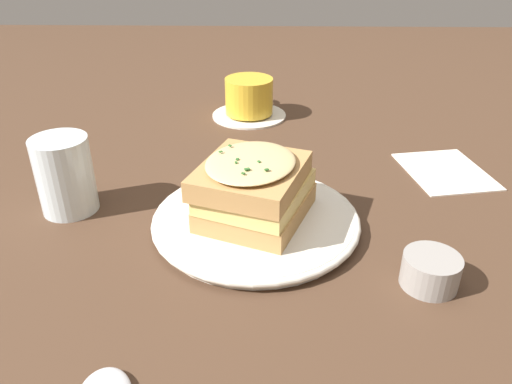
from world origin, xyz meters
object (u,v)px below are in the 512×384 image
object	(u,v)px
teacup_with_saucer	(249,99)
napkin	(445,171)
water_glass	(65,175)
sandwich	(254,188)
condiment_pot	(430,271)
dinner_plate	(256,220)

from	to	relation	value
teacup_with_saucer	napkin	bearing A→B (deg)	-137.10
water_glass	napkin	bearing A→B (deg)	102.78
sandwich	water_glass	world-z (taller)	water_glass
sandwich	condiment_pot	bearing A→B (deg)	60.77
teacup_with_saucer	water_glass	world-z (taller)	water_glass
sandwich	dinner_plate	bearing A→B (deg)	120.68
water_glass	teacup_with_saucer	bearing A→B (deg)	147.49
teacup_with_saucer	napkin	world-z (taller)	teacup_with_saucer
sandwich	teacup_with_saucer	xyz separation A→B (m)	(-0.38, -0.02, -0.02)
water_glass	sandwich	bearing A→B (deg)	80.95
sandwich	napkin	world-z (taller)	sandwich
sandwich	napkin	size ratio (longest dim) A/B	1.19
dinner_plate	sandwich	xyz separation A→B (m)	(0.00, -0.00, 0.04)
sandwich	teacup_with_saucer	size ratio (longest dim) A/B	1.09
dinner_plate	condiment_pot	bearing A→B (deg)	60.08
dinner_plate	sandwich	size ratio (longest dim) A/B	1.56
dinner_plate	napkin	size ratio (longest dim) A/B	1.85
water_glass	napkin	size ratio (longest dim) A/B	0.72
water_glass	napkin	distance (m)	0.53
dinner_plate	teacup_with_saucer	world-z (taller)	teacup_with_saucer
dinner_plate	napkin	world-z (taller)	dinner_plate
teacup_with_saucer	condiment_pot	size ratio (longest dim) A/B	2.53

